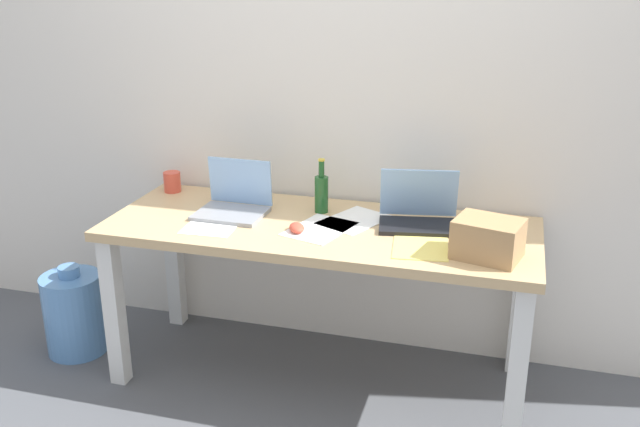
{
  "coord_description": "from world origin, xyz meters",
  "views": [
    {
      "loc": [
        0.75,
        -2.66,
        1.78
      ],
      "look_at": [
        0.0,
        0.0,
        0.77
      ],
      "focal_mm": 39.87,
      "sensor_mm": 36.0,
      "label": 1
    }
  ],
  "objects_px": {
    "computer_mouse": "(297,228)",
    "water_cooler_jug": "(74,313)",
    "beer_bottle": "(321,192)",
    "laptop_left": "(234,203)",
    "coffee_mug": "(172,182)",
    "desk": "(320,246)",
    "laptop_right": "(419,214)",
    "cardboard_box": "(488,239)"
  },
  "relations": [
    {
      "from": "computer_mouse",
      "to": "water_cooler_jug",
      "type": "relative_size",
      "value": 0.23
    },
    {
      "from": "beer_bottle",
      "to": "water_cooler_jug",
      "type": "distance_m",
      "value": 1.32
    },
    {
      "from": "laptop_left",
      "to": "computer_mouse",
      "type": "bearing_deg",
      "value": -22.82
    },
    {
      "from": "laptop_left",
      "to": "coffee_mug",
      "type": "xyz_separation_m",
      "value": [
        -0.4,
        0.2,
        0.0
      ]
    },
    {
      "from": "desk",
      "to": "laptop_right",
      "type": "bearing_deg",
      "value": 14.74
    },
    {
      "from": "desk",
      "to": "laptop_right",
      "type": "xyz_separation_m",
      "value": [
        0.39,
        0.1,
        0.15
      ]
    },
    {
      "from": "laptop_left",
      "to": "computer_mouse",
      "type": "relative_size",
      "value": 2.96
    },
    {
      "from": "computer_mouse",
      "to": "coffee_mug",
      "type": "xyz_separation_m",
      "value": [
        -0.73,
        0.34,
        0.03
      ]
    },
    {
      "from": "computer_mouse",
      "to": "water_cooler_jug",
      "type": "xyz_separation_m",
      "value": [
        -1.1,
        -0.0,
        -0.54
      ]
    },
    {
      "from": "beer_bottle",
      "to": "cardboard_box",
      "type": "relative_size",
      "value": 1.01
    },
    {
      "from": "laptop_right",
      "to": "coffee_mug",
      "type": "relative_size",
      "value": 3.72
    },
    {
      "from": "beer_bottle",
      "to": "cardboard_box",
      "type": "height_order",
      "value": "beer_bottle"
    },
    {
      "from": "beer_bottle",
      "to": "cardboard_box",
      "type": "xyz_separation_m",
      "value": [
        0.72,
        -0.31,
        -0.02
      ]
    },
    {
      "from": "computer_mouse",
      "to": "beer_bottle",
      "type": "bearing_deg",
      "value": 57.95
    },
    {
      "from": "beer_bottle",
      "to": "computer_mouse",
      "type": "xyz_separation_m",
      "value": [
        -0.03,
        -0.26,
        -0.07
      ]
    },
    {
      "from": "desk",
      "to": "water_cooler_jug",
      "type": "xyz_separation_m",
      "value": [
        -1.17,
        -0.1,
        -0.43
      ]
    },
    {
      "from": "laptop_left",
      "to": "beer_bottle",
      "type": "relative_size",
      "value": 1.23
    },
    {
      "from": "computer_mouse",
      "to": "water_cooler_jug",
      "type": "bearing_deg",
      "value": 155.39
    },
    {
      "from": "desk",
      "to": "beer_bottle",
      "type": "height_order",
      "value": "beer_bottle"
    },
    {
      "from": "laptop_left",
      "to": "water_cooler_jug",
      "type": "distance_m",
      "value": 0.97
    },
    {
      "from": "desk",
      "to": "beer_bottle",
      "type": "bearing_deg",
      "value": 103.41
    },
    {
      "from": "laptop_left",
      "to": "cardboard_box",
      "type": "bearing_deg",
      "value": -10.21
    },
    {
      "from": "computer_mouse",
      "to": "cardboard_box",
      "type": "height_order",
      "value": "cardboard_box"
    },
    {
      "from": "laptop_right",
      "to": "coffee_mug",
      "type": "distance_m",
      "value": 1.2
    },
    {
      "from": "laptop_left",
      "to": "computer_mouse",
      "type": "height_order",
      "value": "laptop_left"
    },
    {
      "from": "laptop_right",
      "to": "coffee_mug",
      "type": "bearing_deg",
      "value": 173.4
    },
    {
      "from": "water_cooler_jug",
      "to": "coffee_mug",
      "type": "bearing_deg",
      "value": 42.53
    },
    {
      "from": "laptop_right",
      "to": "computer_mouse",
      "type": "relative_size",
      "value": 3.54
    },
    {
      "from": "laptop_right",
      "to": "computer_mouse",
      "type": "xyz_separation_m",
      "value": [
        -0.46,
        -0.21,
        -0.04
      ]
    },
    {
      "from": "desk",
      "to": "laptop_left",
      "type": "xyz_separation_m",
      "value": [
        -0.4,
        0.04,
        0.14
      ]
    },
    {
      "from": "desk",
      "to": "laptop_right",
      "type": "distance_m",
      "value": 0.43
    },
    {
      "from": "computer_mouse",
      "to": "coffee_mug",
      "type": "distance_m",
      "value": 0.8
    },
    {
      "from": "desk",
      "to": "coffee_mug",
      "type": "relative_size",
      "value": 18.91
    },
    {
      "from": "cardboard_box",
      "to": "coffee_mug",
      "type": "relative_size",
      "value": 2.5
    },
    {
      "from": "desk",
      "to": "computer_mouse",
      "type": "relative_size",
      "value": 17.96
    },
    {
      "from": "water_cooler_jug",
      "to": "cardboard_box",
      "type": "bearing_deg",
      "value": -1.65
    },
    {
      "from": "laptop_left",
      "to": "water_cooler_jug",
      "type": "relative_size",
      "value": 0.68
    },
    {
      "from": "coffee_mug",
      "to": "laptop_right",
      "type": "bearing_deg",
      "value": -6.6
    },
    {
      "from": "laptop_right",
      "to": "water_cooler_jug",
      "type": "height_order",
      "value": "laptop_right"
    },
    {
      "from": "laptop_left",
      "to": "water_cooler_jug",
      "type": "bearing_deg",
      "value": -169.59
    },
    {
      "from": "cardboard_box",
      "to": "water_cooler_jug",
      "type": "height_order",
      "value": "cardboard_box"
    },
    {
      "from": "laptop_left",
      "to": "laptop_right",
      "type": "bearing_deg",
      "value": 4.78
    }
  ]
}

